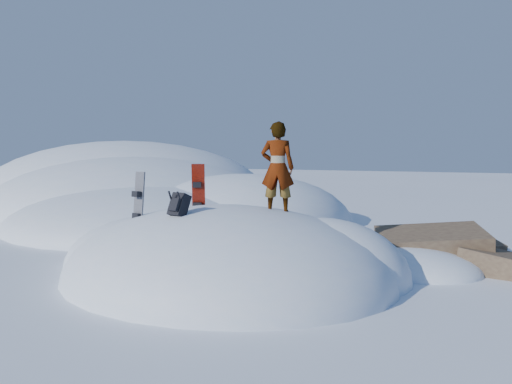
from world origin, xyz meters
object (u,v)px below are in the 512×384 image
at_px(snowboard_red, 198,197).
at_px(snowboard_dark, 138,208).
at_px(backpack, 179,205).
at_px(person, 277,168).

bearing_deg(snowboard_red, snowboard_dark, -165.23).
height_order(snowboard_dark, backpack, snowboard_dark).
xyz_separation_m(snowboard_dark, person, (2.72, 1.05, 0.84)).
height_order(snowboard_red, person, person).
bearing_deg(snowboard_dark, backpack, -2.94).
xyz_separation_m(snowboard_red, backpack, (0.37, -1.26, -0.03)).
bearing_deg(person, snowboard_dark, 3.72).
distance_m(backpack, person, 2.14).
height_order(snowboard_dark, person, person).
relative_size(backpack, person, 0.29).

